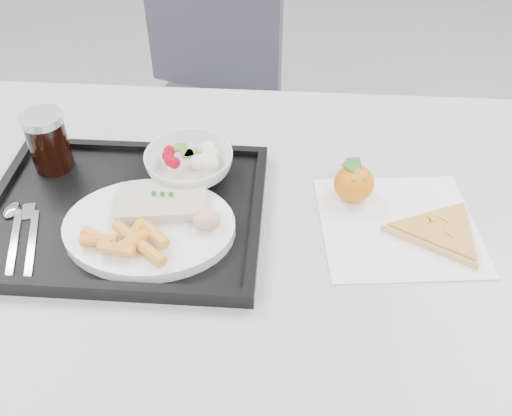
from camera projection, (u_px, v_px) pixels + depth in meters
table at (246, 244)px, 0.99m from camera, size 1.20×0.80×0.75m
chair at (210, 87)px, 1.66m from camera, size 0.52×0.53×0.93m
tray at (125, 213)px, 0.94m from camera, size 0.45×0.35×0.03m
dinner_plate at (150, 227)px, 0.89m from camera, size 0.27×0.27×0.02m
fish_fillet at (163, 202)px, 0.91m from camera, size 0.15×0.10×0.03m
bread_roll at (207, 219)px, 0.87m from camera, size 0.05×0.04×0.03m
salad_bowl at (189, 164)px, 0.98m from camera, size 0.15×0.15×0.05m
cola_glass at (48, 141)px, 0.98m from camera, size 0.07×0.07×0.11m
cutlery at (20, 229)px, 0.90m from camera, size 0.10×0.17×0.01m
napkin at (398, 225)px, 0.93m from camera, size 0.27×0.27×0.00m
tangerine at (354, 183)px, 0.95m from camera, size 0.08×0.08×0.07m
pizza_slice at (440, 231)px, 0.90m from camera, size 0.20×0.20×0.02m
carrot_pile at (127, 240)px, 0.84m from camera, size 0.14×0.09×0.03m
salad_contents at (197, 157)px, 0.98m from camera, size 0.10×0.07×0.03m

